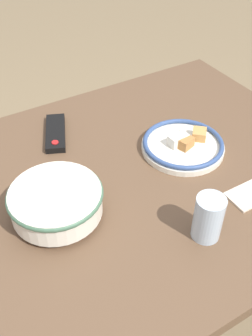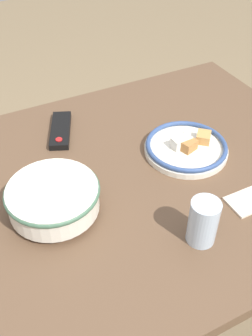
# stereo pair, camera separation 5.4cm
# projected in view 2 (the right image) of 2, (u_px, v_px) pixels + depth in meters

# --- Properties ---
(ground_plane) EXTENTS (8.00, 8.00, 0.00)m
(ground_plane) POSITION_uv_depth(u_px,v_px,m) (114.00, 321.00, 1.59)
(ground_plane) COLOR #7F6B4C
(dining_table) EXTENTS (1.39, 0.94, 0.77)m
(dining_table) POSITION_uv_depth(u_px,v_px,m) (110.00, 204.00, 1.14)
(dining_table) COLOR brown
(dining_table) RESTS_ON ground_plane
(noodle_bowl) EXTENTS (0.24, 0.24, 0.08)m
(noodle_bowl) POSITION_uv_depth(u_px,v_px,m) (53.00, 198.00, 0.97)
(noodle_bowl) COLOR silver
(noodle_bowl) RESTS_ON dining_table
(food_plate) EXTENTS (0.25, 0.25, 0.05)m
(food_plate) POSITION_uv_depth(u_px,v_px,m) (186.00, 147.00, 1.17)
(food_plate) COLOR silver
(food_plate) RESTS_ON dining_table
(tv_remote) EXTENTS (0.13, 0.19, 0.02)m
(tv_remote) POSITION_uv_depth(u_px,v_px,m) (61.00, 130.00, 1.25)
(tv_remote) COLOR black
(tv_remote) RESTS_ON dining_table
(drinking_glass) EXTENTS (0.07, 0.07, 0.12)m
(drinking_glass) POSITION_uv_depth(u_px,v_px,m) (203.00, 222.00, 0.90)
(drinking_glass) COLOR silver
(drinking_glass) RESTS_ON dining_table
(folded_napkin) EXTENTS (0.11, 0.08, 0.01)m
(folded_napkin) POSITION_uv_depth(u_px,v_px,m) (249.00, 201.00, 1.03)
(folded_napkin) COLOR beige
(folded_napkin) RESTS_ON dining_table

